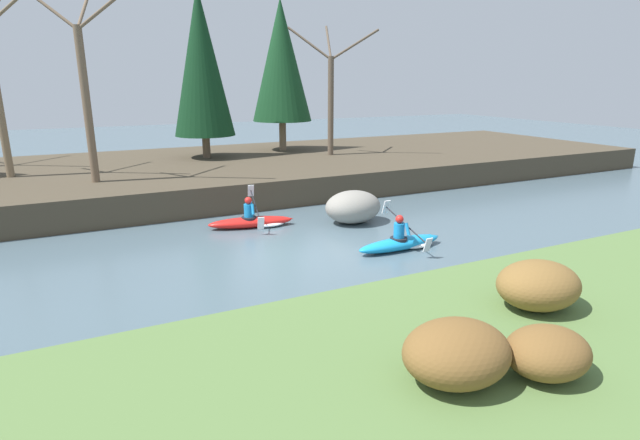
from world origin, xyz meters
The scene contains 13 objects.
ground_plane centered at (0.00, 0.00, 0.00)m, with size 90.00×90.00×0.00m, color #4C606B.
riverbank_near centered at (0.00, -6.90, 0.35)m, with size 44.00×6.30×0.69m.
riverbank_far centered at (0.00, 10.71, 0.53)m, with size 44.00×11.35×1.05m.
conifer_tree_mid_left centered at (0.49, 12.03, 5.38)m, with size 2.78×2.78×7.64m.
conifer_tree_centre centered at (4.73, 12.87, 5.53)m, with size 3.02×3.02×7.47m.
bare_tree_mid_downstream centered at (-4.53, 7.92, 4.39)m, with size 3.89×3.85×7.09m.
bare_tree_downstream centered at (6.20, 10.27, 3.95)m, with size 3.40×3.36×6.16m.
shrub_clump_nearest centered at (-0.86, -7.12, 1.10)m, with size 1.52×1.26×0.82m.
shrub_clump_second centered at (0.34, -7.56, 1.02)m, with size 1.23×1.02×0.67m.
shrub_clump_third centered at (1.95, -5.99, 1.11)m, with size 1.54×1.28×0.83m.
kayaker_lead centered at (2.89, -0.67, 0.20)m, with size 2.78×2.07×1.20m.
kayaker_middle centered at (-0.17, 3.25, 0.20)m, with size 2.79×2.06×1.20m.
boulder_midstream centered at (2.95, 2.30, 0.54)m, with size 1.91×1.50×1.08m.
Camera 1 is at (-5.06, -11.61, 4.57)m, focal length 28.00 mm.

